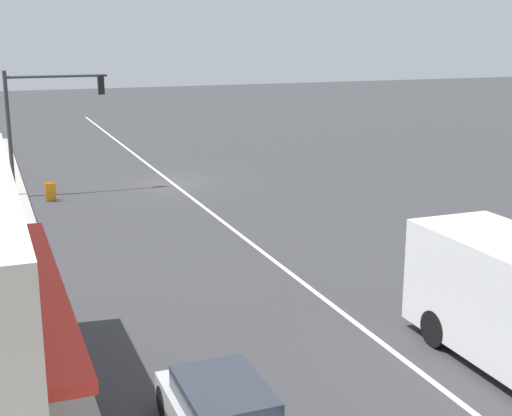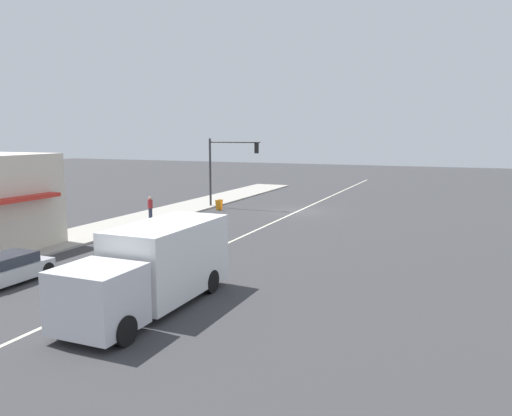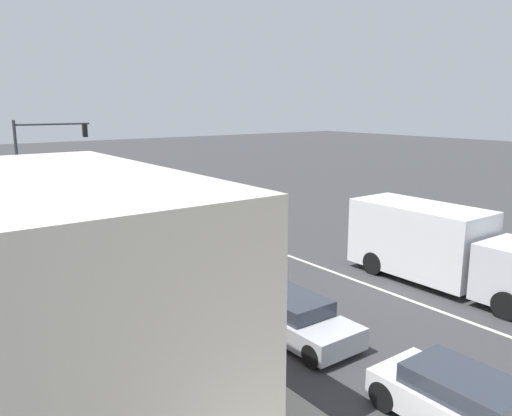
{
  "view_description": "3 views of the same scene",
  "coord_description": "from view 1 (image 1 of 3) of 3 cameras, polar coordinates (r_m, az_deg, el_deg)",
  "views": [
    {
      "loc": [
        8.69,
        34.26,
        7.43
      ],
      "look_at": [
        0.01,
        11.83,
        1.43
      ],
      "focal_mm": 50.0,
      "sensor_mm": 36.0,
      "label": 1
    },
    {
      "loc": [
        -12.08,
        37.4,
        6.06
      ],
      "look_at": [
        -1.31,
        11.73,
        1.93
      ],
      "focal_mm": 35.0,
      "sensor_mm": 36.0,
      "label": 2
    },
    {
      "loc": [
        13.87,
        33.32,
        6.57
      ],
      "look_at": [
        -0.31,
        14.21,
        1.66
      ],
      "focal_mm": 35.0,
      "sensor_mm": 36.0,
      "label": 3
    }
  ],
  "objects": [
    {
      "name": "warning_aframe_sign",
      "position": [
        33.23,
        -16.12,
        1.28
      ],
      "size": [
        0.45,
        0.53,
        0.84
      ],
      "color": "orange",
      "rests_on": "ground"
    },
    {
      "name": "pedestrian",
      "position": [
        26.52,
        -19.08,
        -0.85
      ],
      "size": [
        0.34,
        0.34,
        1.64
      ],
      "color": "#282D42",
      "rests_on": "sidewalk_right"
    },
    {
      "name": "ground_plane",
      "position": [
        19.88,
        6.53,
        -8.04
      ],
      "size": [
        160.0,
        160.0,
        0.0
      ],
      "primitive_type": "plane",
      "color": "#38383A"
    },
    {
      "name": "traffic_signal_main",
      "position": [
        34.03,
        -16.85,
        7.46
      ],
      "size": [
        4.59,
        0.34,
        5.6
      ],
      "color": "#333338",
      "rests_on": "sidewalk_right"
    },
    {
      "name": "lane_marking_center",
      "position": [
        36.12,
        -6.77,
        2.04
      ],
      "size": [
        0.16,
        60.0,
        0.01
      ],
      "primitive_type": "cube",
      "color": "beige",
      "rests_on": "ground"
    }
  ]
}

